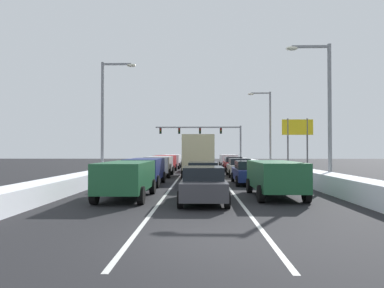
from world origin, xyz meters
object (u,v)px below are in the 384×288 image
Objects in this scene: sedan_navy_right_lane_second at (249,172)px; suv_navy_left_lane_second at (145,169)px; suv_green_right_lane_nearest at (275,176)px; street_lamp_right_mid at (267,123)px; sedan_silver_right_lane_third at (239,167)px; suv_silver_left_lane_third at (159,164)px; street_lamp_right_near at (324,102)px; street_lamp_left_mid at (107,110)px; roadside_sign_right at (297,133)px; sedan_red_right_lane_fourth at (233,164)px; traffic_light_gantry at (208,134)px; suv_red_left_lane_fourth at (165,162)px; box_truck_center_lane_third at (198,154)px; suv_green_left_lane_nearest at (126,176)px; sedan_charcoal_center_lane_nearest at (203,184)px; suv_white_left_lane_fifth at (172,160)px; sedan_tan_center_lane_fifth at (199,162)px; suv_white_right_lane_fifth at (228,160)px; suv_maroon_center_lane_fourth at (199,161)px; sedan_gray_center_lane_second at (203,175)px.

sedan_navy_right_lane_second is 0.92× the size of suv_navy_left_lane_second.
street_lamp_right_mid is (4.17, 23.27, 4.25)m from suv_green_right_lane_nearest.
sedan_silver_right_lane_third is at bearing 88.79° from sedan_navy_right_lane_second.
suv_silver_left_lane_third is at bearing 118.57° from suv_green_right_lane_nearest.
street_lamp_left_mid is (-14.36, 5.53, 0.22)m from street_lamp_right_near.
suv_green_right_lane_nearest is at bearing -100.17° from street_lamp_right_mid.
street_lamp_left_mid is at bearing -149.77° from roadside_sign_right.
traffic_light_gantry is at bearing 96.17° from sedan_red_right_lane_fourth.
traffic_light_gantry reaches higher than suv_red_left_lane_fourth.
box_truck_center_lane_third is 1.47× the size of suv_green_left_lane_nearest.
sedan_navy_right_lane_second is at bearing 152.55° from street_lamp_right_near.
street_lamp_right_mid is at bearing 73.14° from sedan_charcoal_center_lane_nearest.
suv_red_left_lane_fourth is 14.03m from roadside_sign_right.
street_lamp_right_mid is 20.04m from street_lamp_left_mid.
sedan_charcoal_center_lane_nearest is at bearing -79.70° from suv_red_left_lane_fourth.
street_lamp_left_mid is at bearing -162.04° from sedan_silver_right_lane_third.
sedan_navy_right_lane_second is at bearing -104.89° from street_lamp_right_mid.
suv_red_left_lane_fourth is at bearing 68.59° from street_lamp_left_mid.
street_lamp_right_near is 15.39m from street_lamp_left_mid.
suv_green_right_lane_nearest and suv_white_left_lane_fifth have the same top height.
sedan_navy_right_lane_second is 0.92× the size of suv_red_left_lane_fourth.
sedan_navy_right_lane_second is 13.65m from sedan_red_right_lane_fourth.
suv_silver_left_lane_third reaches higher than sedan_silver_right_lane_third.
traffic_light_gantry is (1.43, 12.48, 4.12)m from sedan_tan_center_lane_fifth.
suv_white_right_lane_fifth is 7.10m from suv_white_left_lane_fifth.
suv_silver_left_lane_third is (-3.33, -14.71, 0.25)m from sedan_tan_center_lane_fifth.
sedan_red_right_lane_fourth is at bearing 90.09° from suv_green_right_lane_nearest.
sedan_navy_right_lane_second is 14.76m from suv_maroon_center_lane_fourth.
suv_green_left_lane_nearest and suv_silver_left_lane_third have the same top height.
suv_green_right_lane_nearest is 1.09× the size of sedan_red_right_lane_fourth.
suv_silver_left_lane_third is at bearing -177.36° from sedan_silver_right_lane_third.
traffic_light_gantry is at bearing 93.17° from sedan_navy_right_lane_second.
sedan_silver_right_lane_third is 14.11m from suv_white_left_lane_fifth.
street_lamp_right_near reaches higher than suv_red_left_lane_fourth.
suv_silver_left_lane_third is (-3.37, -7.95, 0.00)m from suv_maroon_center_lane_fourth.
box_truck_center_lane_third is 1.60× the size of sedan_tan_center_lane_fifth.
suv_navy_left_lane_second reaches higher than sedan_navy_right_lane_second.
sedan_red_right_lane_fourth is (0.30, 13.64, 0.00)m from sedan_navy_right_lane_second.
street_lamp_left_mid reaches higher than suv_silver_left_lane_third.
suv_silver_left_lane_third is 0.89× the size of roadside_sign_right.
sedan_silver_right_lane_third is 1.00× the size of sedan_tan_center_lane_fifth.
sedan_navy_right_lane_second is 11.70m from street_lamp_left_mid.
suv_red_left_lane_fourth is at bearing 116.35° from box_truck_center_lane_third.
sedan_gray_center_lane_second is (0.03, 5.62, 0.00)m from sedan_charcoal_center_lane_nearest.
sedan_red_right_lane_fourth is 1.00× the size of sedan_charcoal_center_lane_nearest.
suv_green_left_lane_nearest is (-6.89, -27.47, 0.00)m from suv_white_right_lane_fifth.
box_truck_center_lane_third reaches higher than suv_maroon_center_lane_fourth.
suv_silver_left_lane_third is (-6.92, -7.19, 0.25)m from sedan_red_right_lane_fourth.
suv_navy_left_lane_second is at bearing -122.07° from street_lamp_right_mid.
sedan_charcoal_center_lane_nearest is 0.92× the size of suv_green_left_lane_nearest.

